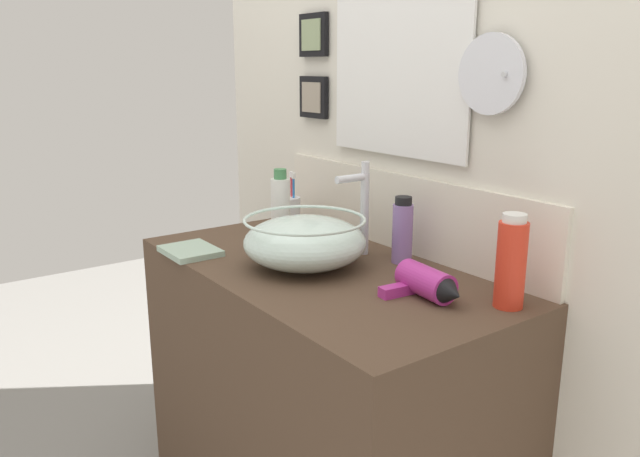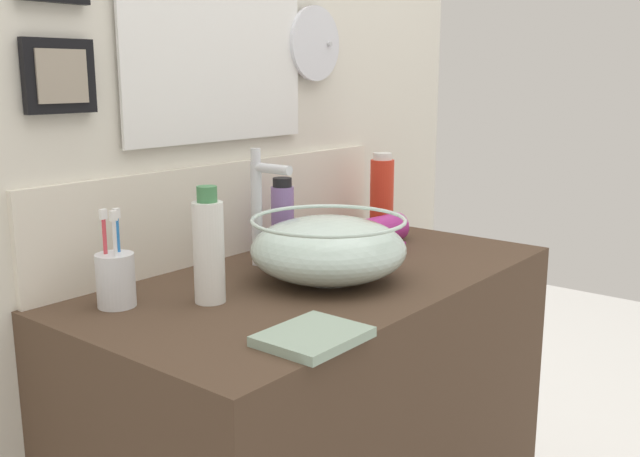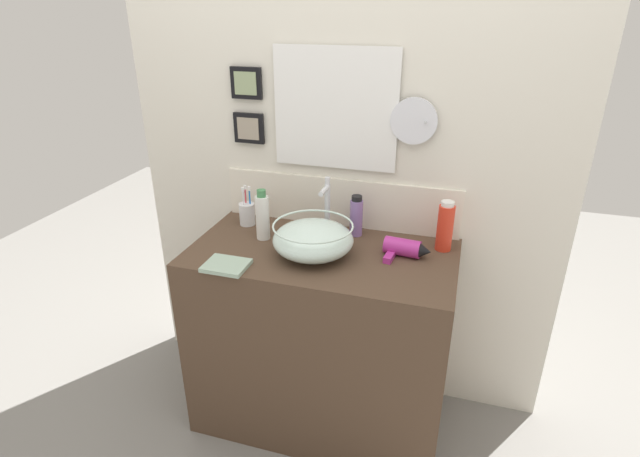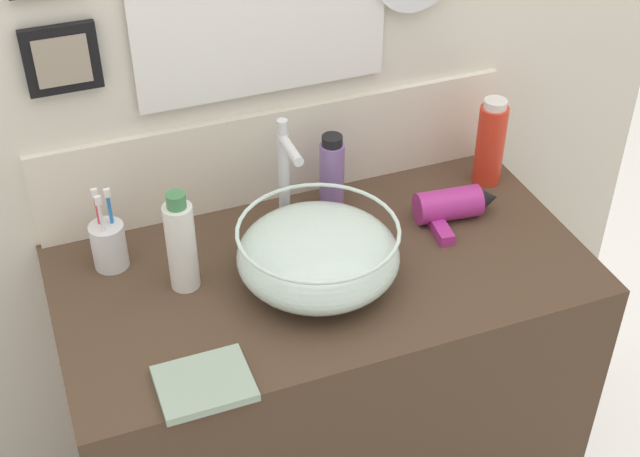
% 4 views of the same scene
% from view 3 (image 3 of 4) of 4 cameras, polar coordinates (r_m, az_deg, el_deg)
% --- Properties ---
extents(ground_plane, '(6.00, 6.00, 0.00)m').
position_cam_3_polar(ground_plane, '(2.48, 0.17, -20.22)').
color(ground_plane, gray).
extents(vanity_counter, '(1.06, 0.56, 0.84)m').
position_cam_3_polar(vanity_counter, '(2.21, 0.19, -12.44)').
color(vanity_counter, '#4C3828').
rests_on(vanity_counter, ground).
extents(back_panel, '(1.89, 0.10, 2.42)m').
position_cam_3_polar(back_panel, '(2.12, 2.61, 9.85)').
color(back_panel, silver).
rests_on(back_panel, ground).
extents(glass_bowl_sink, '(0.31, 0.31, 0.13)m').
position_cam_3_polar(glass_bowl_sink, '(1.92, -0.80, -1.23)').
color(glass_bowl_sink, silver).
rests_on(glass_bowl_sink, vanity_counter).
extents(faucet, '(0.02, 0.11, 0.26)m').
position_cam_3_polar(faucet, '(2.06, 0.77, 2.88)').
color(faucet, silver).
rests_on(faucet, vanity_counter).
extents(hair_drier, '(0.19, 0.13, 0.07)m').
position_cam_3_polar(hair_drier, '(1.96, 9.73, -2.27)').
color(hair_drier, '#B22D8C').
rests_on(hair_drier, vanity_counter).
extents(toothbrush_cup, '(0.07, 0.07, 0.18)m').
position_cam_3_polar(toothbrush_cup, '(2.22, -8.33, 1.71)').
color(toothbrush_cup, silver).
rests_on(toothbrush_cup, vanity_counter).
extents(lotion_bottle, '(0.06, 0.06, 0.21)m').
position_cam_3_polar(lotion_bottle, '(2.02, 14.12, 0.21)').
color(lotion_bottle, red).
rests_on(lotion_bottle, vanity_counter).
extents(spray_bottle, '(0.06, 0.06, 0.21)m').
position_cam_3_polar(spray_bottle, '(2.06, -6.58, 1.40)').
color(spray_bottle, white).
rests_on(spray_bottle, vanity_counter).
extents(shampoo_bottle, '(0.05, 0.05, 0.18)m').
position_cam_3_polar(shampoo_bottle, '(2.09, 4.17, 1.41)').
color(shampoo_bottle, '#8C6BB2').
rests_on(shampoo_bottle, vanity_counter).
extents(hand_towel, '(0.16, 0.13, 0.02)m').
position_cam_3_polar(hand_towel, '(1.90, -10.67, -4.17)').
color(hand_towel, '#99B29E').
rests_on(hand_towel, vanity_counter).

